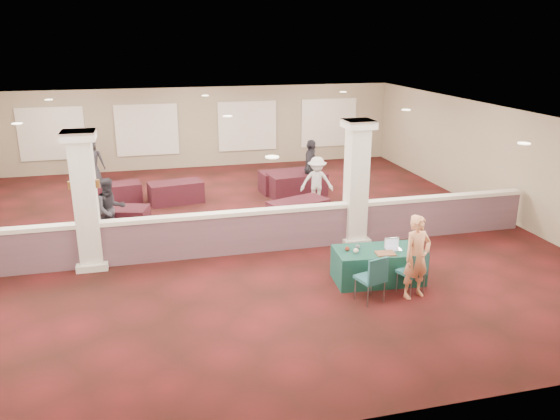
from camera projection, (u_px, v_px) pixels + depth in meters
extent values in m
plane|color=#401010|center=(231.00, 233.00, 14.97)|extent=(16.00, 16.00, 0.00)
cube|color=gray|center=(198.00, 128.00, 21.85)|extent=(16.00, 0.04, 3.20)
cube|color=gray|center=(325.00, 325.00, 7.09)|extent=(16.00, 0.04, 3.20)
cube|color=gray|center=(494.00, 160.00, 16.31)|extent=(0.04, 16.00, 3.20)
cube|color=white|center=(228.00, 116.00, 13.98)|extent=(16.00, 16.00, 0.02)
cube|color=brown|center=(240.00, 234.00, 13.43)|extent=(15.60, 0.20, 1.00)
cube|color=silver|center=(240.00, 213.00, 13.26)|extent=(15.60, 0.28, 0.10)
cube|color=silver|center=(86.00, 202.00, 12.28)|extent=(0.50, 0.50, 3.20)
cube|color=silver|center=(93.00, 264.00, 12.75)|extent=(0.70, 0.70, 0.16)
cube|color=silver|center=(78.00, 135.00, 11.82)|extent=(0.72, 0.72, 0.20)
cube|color=silver|center=(356.00, 183.00, 13.78)|extent=(0.50, 0.50, 3.20)
cube|color=silver|center=(354.00, 239.00, 14.25)|extent=(0.70, 0.70, 0.16)
cube|color=silver|center=(359.00, 124.00, 13.31)|extent=(0.72, 0.72, 0.20)
cylinder|color=brown|center=(71.00, 185.00, 12.09)|extent=(0.12, 0.12, 0.18)
cylinder|color=white|center=(71.00, 185.00, 12.09)|extent=(0.09, 0.09, 0.10)
cylinder|color=brown|center=(97.00, 184.00, 12.22)|extent=(0.12, 0.12, 0.18)
cylinder|color=white|center=(97.00, 184.00, 12.22)|extent=(0.09, 0.09, 0.10)
cube|color=#0E3328|center=(378.00, 265.00, 11.95)|extent=(1.98, 1.11, 0.73)
cube|color=#1B4C50|center=(411.00, 272.00, 11.37)|extent=(0.61, 0.61, 0.06)
cube|color=#1B4C50|center=(420.00, 264.00, 11.12)|extent=(0.44, 0.20, 0.45)
cylinder|color=slate|center=(411.00, 289.00, 11.19)|extent=(0.03, 0.03, 0.43)
cylinder|color=slate|center=(424.00, 284.00, 11.40)|extent=(0.03, 0.03, 0.43)
cylinder|color=slate|center=(397.00, 282.00, 11.50)|extent=(0.03, 0.03, 0.43)
cylinder|color=slate|center=(410.00, 277.00, 11.71)|extent=(0.03, 0.03, 0.43)
cube|color=#1B4C50|center=(370.00, 278.00, 11.02)|extent=(0.62, 0.62, 0.07)
cube|color=#1B4C50|center=(378.00, 270.00, 10.74)|extent=(0.48, 0.18, 0.48)
cylinder|color=slate|center=(368.00, 296.00, 10.83)|extent=(0.03, 0.03, 0.46)
cylinder|color=slate|center=(384.00, 292.00, 11.03)|extent=(0.03, 0.03, 0.46)
cylinder|color=slate|center=(355.00, 288.00, 11.17)|extent=(0.03, 0.03, 0.46)
cylinder|color=slate|center=(371.00, 284.00, 11.37)|extent=(0.03, 0.03, 0.46)
imported|color=#F2AD69|center=(417.00, 257.00, 11.08)|extent=(0.71, 0.55, 1.76)
cube|color=black|center=(117.00, 220.00, 14.97)|extent=(1.82, 1.24, 0.67)
cube|color=black|center=(298.00, 212.00, 15.60)|extent=(1.88, 1.37, 0.69)
cube|color=black|center=(297.00, 185.00, 18.25)|extent=(1.97, 1.15, 0.76)
cube|color=black|center=(115.00, 194.00, 17.40)|extent=(1.71, 1.04, 0.65)
cube|color=black|center=(176.00, 192.00, 17.52)|extent=(1.79, 1.10, 0.68)
cube|color=black|center=(286.00, 181.00, 18.77)|extent=(1.83, 1.05, 0.71)
imported|color=black|center=(110.00, 210.00, 14.17)|extent=(0.92, 0.73, 1.69)
imported|color=silver|center=(317.00, 182.00, 17.00)|extent=(1.08, 0.63, 1.59)
imported|color=black|center=(311.00, 168.00, 18.17)|extent=(0.93, 1.22, 1.88)
imported|color=black|center=(92.00, 161.00, 19.40)|extent=(0.91, 0.57, 1.73)
cube|color=silver|center=(393.00, 249.00, 11.83)|extent=(0.35, 0.26, 0.02)
cube|color=silver|center=(392.00, 242.00, 11.90)|extent=(0.33, 0.04, 0.22)
cube|color=#B2BBD5|center=(392.00, 243.00, 11.90)|extent=(0.30, 0.03, 0.19)
cube|color=#A9521B|center=(385.00, 253.00, 11.60)|extent=(0.43, 0.33, 0.03)
sphere|color=beige|center=(356.00, 251.00, 11.64)|extent=(0.11, 0.11, 0.11)
sphere|color=#601E13|center=(347.00, 249.00, 11.76)|extent=(0.10, 0.10, 0.10)
sphere|color=#46474B|center=(357.00, 247.00, 11.86)|extent=(0.10, 0.10, 0.10)
cube|color=#B21220|center=(413.00, 253.00, 11.67)|extent=(0.12, 0.04, 0.01)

